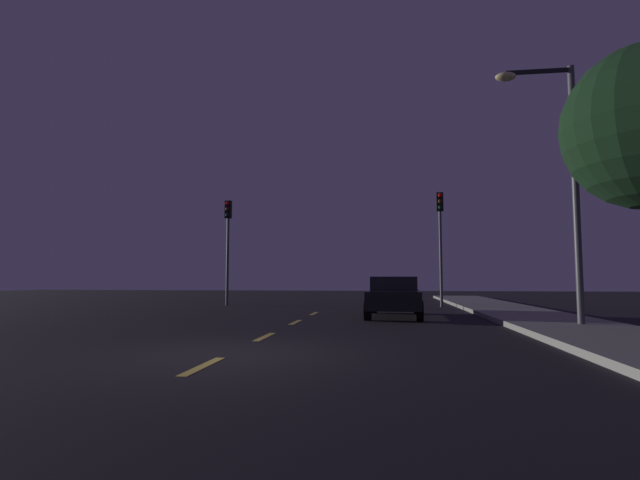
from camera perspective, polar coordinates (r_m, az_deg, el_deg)
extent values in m
plane|color=black|center=(15.71, -2.46, -9.38)|extent=(80.00, 80.00, 0.00)
cube|color=gray|center=(16.16, 25.05, -8.56)|extent=(3.00, 40.00, 0.15)
cube|color=#EACC4C|center=(7.83, -13.53, -14.11)|extent=(0.16, 1.60, 0.01)
cube|color=#EACC4C|center=(11.43, -6.46, -11.15)|extent=(0.16, 1.60, 0.01)
cube|color=#EACC4C|center=(15.12, -2.87, -9.56)|extent=(0.16, 1.60, 0.01)
cube|color=#EACC4C|center=(18.86, -0.71, -8.57)|extent=(0.16, 1.60, 0.01)
cylinder|color=#4C4C51|center=(25.24, -10.72, -1.45)|extent=(0.14, 0.14, 5.32)
cube|color=black|center=(25.46, -10.65, 3.51)|extent=(0.32, 0.24, 0.90)
sphere|color=red|center=(25.35, -10.75, 4.24)|extent=(0.20, 0.20, 0.20)
sphere|color=#3F2D0C|center=(25.31, -10.76, 3.56)|extent=(0.20, 0.20, 0.20)
sphere|color=#0C3319|center=(25.27, -10.77, 2.89)|extent=(0.20, 0.20, 0.20)
cylinder|color=#4C4C51|center=(24.08, 13.90, -1.05)|extent=(0.14, 0.14, 5.48)
cube|color=black|center=(24.32, 13.80, 4.35)|extent=(0.32, 0.24, 0.90)
sphere|color=red|center=(24.21, 13.83, 5.11)|extent=(0.20, 0.20, 0.20)
sphere|color=#3F2D0C|center=(24.17, 13.84, 4.40)|extent=(0.20, 0.20, 0.20)
sphere|color=#0C3319|center=(24.12, 13.85, 3.70)|extent=(0.20, 0.20, 0.20)
cube|color=black|center=(17.45, 8.68, -6.81)|extent=(1.90, 4.60, 0.60)
cube|color=black|center=(17.21, 8.64, -5.05)|extent=(1.60, 2.10, 0.48)
cylinder|color=black|center=(19.22, 6.33, -7.52)|extent=(0.24, 0.65, 0.64)
cylinder|color=black|center=(19.19, 11.23, -7.47)|extent=(0.24, 0.65, 0.64)
cylinder|color=black|center=(15.78, 5.59, -8.18)|extent=(0.24, 0.65, 0.64)
cylinder|color=black|center=(15.75, 11.57, -8.12)|extent=(0.24, 0.65, 0.64)
cylinder|color=#4C4C51|center=(14.74, 27.70, 4.67)|extent=(0.18, 0.18, 7.10)
cube|color=black|center=(15.39, 24.07, 17.52)|extent=(1.70, 0.10, 0.10)
ellipsoid|color=#F2D88C|center=(15.14, 20.84, 17.38)|extent=(0.56, 0.36, 0.24)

